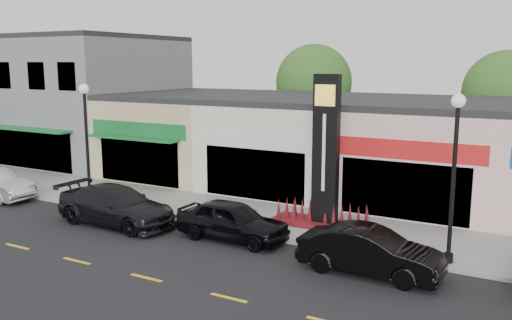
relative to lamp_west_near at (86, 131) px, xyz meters
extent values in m
plane|color=black|center=(8.00, -2.50, -3.48)|extent=(120.00, 120.00, 0.00)
cube|color=gray|center=(8.00, 1.85, -3.40)|extent=(52.00, 4.30, 0.15)
cube|color=gray|center=(8.00, -0.40, -3.40)|extent=(52.00, 0.20, 0.15)
cube|color=slate|center=(-10.00, 9.00, 0.52)|extent=(12.00, 10.00, 8.00)
cube|color=#262628|center=(-10.00, 9.00, 4.67)|extent=(12.00, 10.00, 0.30)
cube|color=black|center=(-10.00, 4.05, -2.08)|extent=(9.00, 0.10, 2.40)
cube|color=#176A2F|center=(-10.00, 3.55, -0.78)|extent=(9.50, 1.00, 0.14)
cube|color=black|center=(-11.00, 4.05, 2.32)|extent=(1.40, 0.10, 1.60)
cube|color=black|center=(-8.00, 4.05, 2.32)|extent=(1.40, 0.10, 1.60)
cube|color=black|center=(-5.50, 4.05, 2.32)|extent=(1.40, 0.10, 1.60)
cube|color=tan|center=(-0.50, 9.00, -1.23)|extent=(7.00, 10.00, 4.50)
cube|color=#262628|center=(-0.50, 9.00, 1.17)|extent=(7.00, 10.00, 0.30)
cube|color=black|center=(-0.50, 4.05, -2.08)|extent=(5.25, 0.10, 2.40)
cube|color=#176A2F|center=(-0.50, 4.05, -0.38)|extent=(6.30, 0.12, 0.80)
cube|color=#176A2F|center=(-0.50, 3.60, -0.78)|extent=(5.60, 0.90, 0.12)
cube|color=beige|center=(6.50, 9.00, -1.23)|extent=(7.00, 10.00, 4.50)
cube|color=#262628|center=(6.50, 9.00, 1.17)|extent=(7.00, 10.00, 0.30)
cube|color=black|center=(6.50, 4.05, -2.08)|extent=(5.25, 0.10, 2.40)
cube|color=silver|center=(6.50, 4.05, -0.38)|extent=(6.30, 0.12, 0.80)
cube|color=beige|center=(13.50, 9.00, -1.23)|extent=(7.00, 10.00, 4.50)
cube|color=#262628|center=(13.50, 9.00, 1.17)|extent=(7.00, 10.00, 0.30)
cube|color=black|center=(13.50, 4.05, -2.08)|extent=(5.25, 0.10, 2.40)
cube|color=red|center=(13.50, 4.05, -0.38)|extent=(6.30, 0.12, 0.80)
cylinder|color=#382619|center=(4.00, 17.00, -1.90)|extent=(0.36, 0.36, 3.15)
sphere|color=#2B591C|center=(4.00, 17.00, 1.75)|extent=(5.20, 5.20, 5.20)
cylinder|color=#382619|center=(16.00, 17.00, -1.99)|extent=(0.36, 0.36, 2.97)
sphere|color=#2B591C|center=(16.00, 17.00, 1.42)|extent=(4.80, 4.80, 4.80)
cylinder|color=black|center=(0.00, 0.00, -3.18)|extent=(0.32, 0.32, 0.30)
cylinder|color=black|center=(0.00, 0.00, -0.68)|extent=(0.14, 0.14, 5.00)
sphere|color=silver|center=(0.00, 0.00, 1.92)|extent=(0.44, 0.44, 0.44)
cylinder|color=black|center=(16.00, 0.00, -3.18)|extent=(0.32, 0.32, 0.30)
cylinder|color=black|center=(16.00, 0.00, -0.68)|extent=(0.14, 0.14, 5.00)
sphere|color=silver|center=(16.00, 0.00, 1.92)|extent=(0.44, 0.44, 0.44)
cube|color=#580F1E|center=(11.00, 1.70, -3.23)|extent=(4.20, 1.30, 0.20)
cube|color=black|center=(11.00, 1.70, -0.33)|extent=(1.00, 0.40, 6.00)
cube|color=yellow|center=(11.00, 1.48, 1.87)|extent=(0.80, 0.05, 0.80)
cube|color=silver|center=(11.00, 1.48, -0.33)|extent=(0.12, 0.04, 3.00)
imported|color=black|center=(3.21, -1.66, -2.69)|extent=(2.37, 5.47, 1.57)
imported|color=black|center=(8.41, -1.06, -2.73)|extent=(1.86, 4.43, 1.50)
imported|color=black|center=(13.94, -1.85, -2.74)|extent=(1.65, 4.51, 1.48)
camera|label=1|loc=(18.61, -17.72, 3.09)|focal=38.00mm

